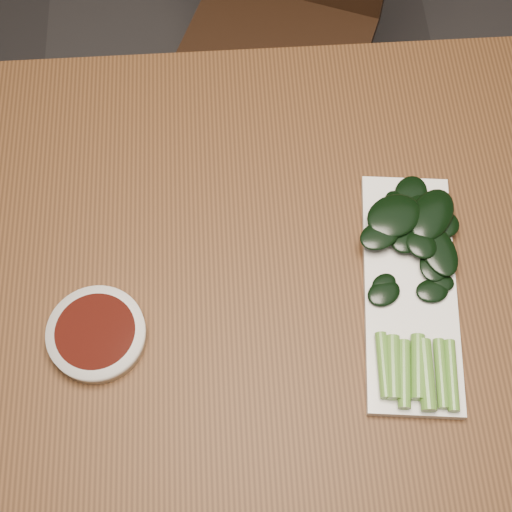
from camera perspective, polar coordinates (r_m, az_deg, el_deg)
The scene contains 6 objects.
ground at distance 1.64m, azimuth 0.62°, elevation -12.76°, with size 6.00×6.00×0.00m, color #312E2E.
table at distance 0.99m, azimuth 1.00°, elevation -4.36°, with size 1.40×0.80×0.75m.
chair_far at distance 1.55m, azimuth 2.13°, elevation 18.69°, with size 0.49×0.49×0.89m.
sauce_bowl at distance 0.91m, azimuth -12.62°, elevation -6.11°, with size 0.12×0.12×0.03m.
serving_plate at distance 0.93m, azimuth 12.19°, elevation -2.65°, with size 0.15×0.34×0.01m.
gai_lan at distance 0.93m, azimuth 12.65°, elevation -0.81°, with size 0.15×0.33×0.03m.
Camera 1 is at (-0.04, -0.35, 1.60)m, focal length 50.00 mm.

